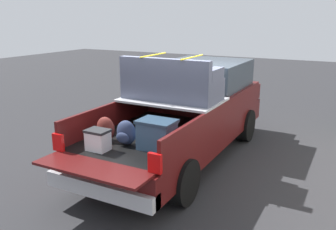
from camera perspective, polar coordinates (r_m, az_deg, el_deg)
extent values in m
plane|color=#262628|center=(7.78, 2.10, -6.79)|extent=(40.00, 40.00, 0.00)
cube|color=#470F0F|center=(7.57, 2.14, -2.52)|extent=(5.50, 1.92, 0.48)
cube|color=black|center=(6.48, -2.51, -3.21)|extent=(2.80, 1.80, 0.04)
cube|color=#470F0F|center=(6.91, -9.18, -0.20)|extent=(2.80, 0.06, 0.50)
cube|color=#470F0F|center=(6.01, 5.13, -2.46)|extent=(2.80, 0.06, 0.50)
cube|color=#470F0F|center=(7.58, 2.75, 1.37)|extent=(0.06, 1.80, 0.50)
cube|color=#470F0F|center=(5.21, -12.01, -8.34)|extent=(0.55, 1.80, 0.04)
cube|color=#B2B2B7|center=(7.00, 0.68, 2.47)|extent=(1.25, 1.92, 0.04)
cube|color=#470F0F|center=(8.63, 6.12, 3.04)|extent=(2.30, 1.92, 0.50)
cube|color=#2D3842|center=(8.44, 5.97, 6.56)|extent=(1.94, 1.76, 0.60)
cube|color=#470F0F|center=(9.88, 9.08, 4.16)|extent=(0.40, 1.82, 0.38)
cube|color=#B2B2B7|center=(5.48, -10.73, -11.47)|extent=(0.24, 1.92, 0.24)
cube|color=red|center=(5.89, -17.11, -4.20)|extent=(0.06, 0.20, 0.28)
cube|color=red|center=(4.86, -2.09, -7.71)|extent=(0.06, 0.20, 0.28)
cylinder|color=black|center=(9.51, 2.00, -0.16)|extent=(0.77, 0.30, 0.77)
cylinder|color=black|center=(8.91, 12.22, -1.59)|extent=(0.77, 0.30, 0.77)
cylinder|color=black|center=(6.71, -11.42, -7.26)|extent=(0.77, 0.30, 0.77)
cylinder|color=black|center=(5.83, 2.34, -10.56)|extent=(0.77, 0.30, 0.77)
cube|color=#335170|center=(5.69, -1.79, -3.38)|extent=(0.40, 0.55, 0.43)
cube|color=#23394E|center=(5.62, -1.81, -1.06)|extent=(0.44, 0.59, 0.05)
ellipsoid|color=#283351|center=(5.93, -6.66, -2.79)|extent=(0.20, 0.36, 0.41)
ellipsoid|color=#283351|center=(5.87, -7.26, -3.65)|extent=(0.09, 0.25, 0.18)
ellipsoid|color=maroon|center=(6.19, -9.93, -2.15)|extent=(0.20, 0.35, 0.41)
ellipsoid|color=maroon|center=(6.13, -10.53, -2.97)|extent=(0.09, 0.25, 0.18)
cube|color=white|center=(5.77, -11.11, -4.11)|extent=(0.26, 0.34, 0.30)
cube|color=#262628|center=(5.71, -11.20, -2.50)|extent=(0.28, 0.36, 0.04)
cube|color=#4C5166|center=(6.95, 0.68, 4.32)|extent=(0.86, 1.84, 0.42)
cube|color=#4C5166|center=(6.58, -0.72, 7.30)|extent=(0.16, 1.84, 0.40)
cube|color=#4C5166|center=(7.35, -4.86, 7.40)|extent=(0.62, 0.20, 0.22)
cube|color=#4C5166|center=(6.61, 7.26, 6.43)|extent=(0.62, 0.20, 0.22)
cube|color=yellow|center=(7.06, -2.33, 9.57)|extent=(0.96, 0.03, 0.02)
cube|color=yellow|center=(6.68, 3.90, 9.21)|extent=(0.96, 0.03, 0.02)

